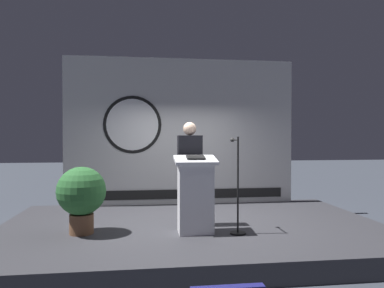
{
  "coord_description": "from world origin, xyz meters",
  "views": [
    {
      "loc": [
        -0.81,
        -6.0,
        1.76
      ],
      "look_at": [
        -0.04,
        -0.17,
        1.65
      ],
      "focal_mm": 33.62,
      "sensor_mm": 36.0,
      "label": 1
    }
  ],
  "objects_px": {
    "podium": "(195,195)",
    "microphone_stand": "(237,199)",
    "speaker_person": "(190,173)",
    "potted_plant": "(81,194)"
  },
  "relations": [
    {
      "from": "microphone_stand",
      "to": "potted_plant",
      "type": "xyz_separation_m",
      "value": [
        -2.35,
        0.27,
        0.09
      ]
    },
    {
      "from": "speaker_person",
      "to": "potted_plant",
      "type": "bearing_deg",
      "value": -169.68
    },
    {
      "from": "microphone_stand",
      "to": "potted_plant",
      "type": "height_order",
      "value": "microphone_stand"
    },
    {
      "from": "podium",
      "to": "microphone_stand",
      "type": "relative_size",
      "value": 0.81
    },
    {
      "from": "podium",
      "to": "potted_plant",
      "type": "distance_m",
      "value": 1.73
    },
    {
      "from": "podium",
      "to": "microphone_stand",
      "type": "height_order",
      "value": "microphone_stand"
    },
    {
      "from": "speaker_person",
      "to": "podium",
      "type": "bearing_deg",
      "value": -86.67
    },
    {
      "from": "speaker_person",
      "to": "microphone_stand",
      "type": "distance_m",
      "value": 0.95
    },
    {
      "from": "podium",
      "to": "speaker_person",
      "type": "relative_size",
      "value": 0.69
    },
    {
      "from": "podium",
      "to": "potted_plant",
      "type": "xyz_separation_m",
      "value": [
        -1.72,
        0.17,
        0.02
      ]
    }
  ]
}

